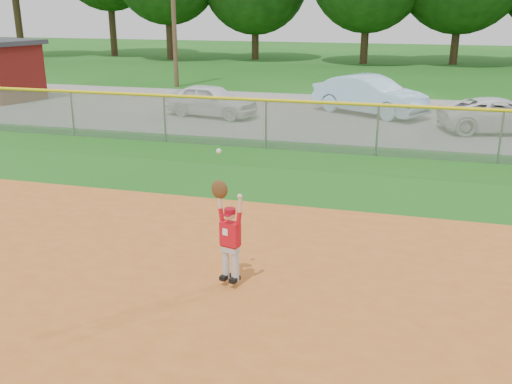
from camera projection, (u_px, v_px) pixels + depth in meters
ground at (98, 307)px, 8.41m from camera, size 120.00×120.00×0.00m
parking_strip at (303, 114)px, 23.06m from camera, size 44.00×10.00×0.03m
car_white_a at (211, 100)px, 22.25m from camera, size 3.87×2.14×1.25m
car_blue at (370, 95)px, 22.59m from camera, size 4.81×3.67×1.52m
car_white_b at (501, 115)px, 19.56m from camera, size 4.49×2.84×1.15m
utility_shed at (0, 70)px, 25.92m from camera, size 4.23×3.68×2.71m
outfield_fence at (266, 120)px, 17.29m from camera, size 40.06×0.10×1.55m
ballplayer at (229, 232)px, 8.73m from camera, size 0.53×0.30×2.10m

